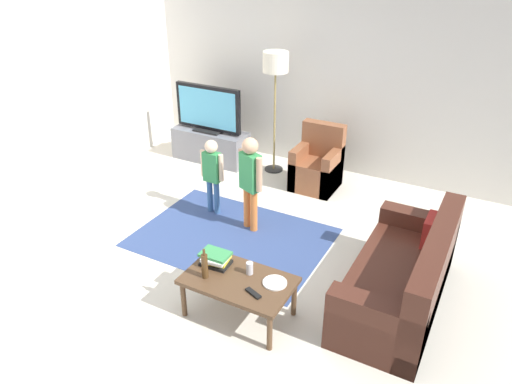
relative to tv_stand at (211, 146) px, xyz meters
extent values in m
plane|color=beige|center=(1.74, -2.30, -0.24)|extent=(7.80, 7.80, 0.00)
cube|color=silver|center=(1.74, 0.70, 1.11)|extent=(6.00, 0.12, 2.70)
cube|color=silver|center=(-1.26, -2.30, 1.11)|extent=(0.12, 6.00, 2.70)
cube|color=#33477A|center=(1.45, -1.77, -0.24)|extent=(2.20, 1.60, 0.01)
cube|color=slate|center=(0.00, 0.00, 0.01)|extent=(1.20, 0.44, 0.50)
cube|color=black|center=(0.00, -0.05, -0.14)|extent=(1.10, 0.32, 0.03)
cube|color=black|center=(0.00, -0.02, 0.27)|extent=(0.44, 0.28, 0.03)
cube|color=black|center=(0.00, -0.02, 0.63)|extent=(1.10, 0.07, 0.68)
cube|color=#59B2D8|center=(0.00, -0.06, 0.63)|extent=(1.00, 0.01, 0.58)
cube|color=#472319|center=(3.43, -2.00, -0.03)|extent=(0.80, 1.80, 0.42)
cube|color=#472319|center=(3.73, -2.00, 0.19)|extent=(0.20, 1.80, 0.86)
cube|color=#472319|center=(3.43, -2.80, 0.06)|extent=(0.80, 0.20, 0.60)
cube|color=#472319|center=(3.43, -1.20, 0.06)|extent=(0.80, 0.20, 0.60)
cube|color=#B22823|center=(3.58, -1.45, 0.32)|extent=(0.10, 0.32, 0.32)
cube|color=brown|center=(1.82, -0.10, -0.03)|extent=(0.60, 0.60, 0.42)
cube|color=brown|center=(1.82, 0.12, 0.21)|extent=(0.60, 0.16, 0.90)
cube|color=brown|center=(1.58, -0.10, 0.06)|extent=(0.12, 0.60, 0.60)
cube|color=brown|center=(2.06, -0.10, 0.06)|extent=(0.12, 0.60, 0.60)
cylinder|color=#262626|center=(1.04, 0.15, -0.23)|extent=(0.28, 0.28, 0.02)
cylinder|color=#99844C|center=(1.04, 0.15, 0.52)|extent=(0.03, 0.03, 1.50)
cylinder|color=silver|center=(1.04, 0.15, 1.40)|extent=(0.36, 0.36, 0.28)
cylinder|color=#33598C|center=(0.88, -1.36, -0.02)|extent=(0.08, 0.08, 0.45)
cylinder|color=#33598C|center=(0.99, -1.36, -0.02)|extent=(0.08, 0.08, 0.45)
cube|color=#338C4C|center=(0.93, -1.36, 0.40)|extent=(0.22, 0.13, 0.39)
sphere|color=beige|center=(0.93, -1.36, 0.67)|extent=(0.16, 0.16, 0.16)
cylinder|color=beige|center=(0.80, -1.36, 0.42)|extent=(0.06, 0.06, 0.35)
cylinder|color=beige|center=(1.07, -1.37, 0.42)|extent=(0.06, 0.06, 0.35)
cylinder|color=orange|center=(1.48, -1.45, 0.02)|extent=(0.09, 0.09, 0.53)
cylinder|color=orange|center=(1.60, -1.50, 0.02)|extent=(0.09, 0.09, 0.53)
cube|color=#338C4C|center=(1.54, -1.48, 0.52)|extent=(0.29, 0.23, 0.46)
sphere|color=tan|center=(1.54, -1.48, 0.84)|extent=(0.19, 0.19, 0.19)
cylinder|color=tan|center=(1.39, -1.42, 0.54)|extent=(0.07, 0.07, 0.41)
cylinder|color=tan|center=(1.69, -1.54, 0.54)|extent=(0.07, 0.07, 0.41)
cube|color=#513823|center=(2.19, -2.88, 0.16)|extent=(1.00, 0.60, 0.04)
cylinder|color=#513823|center=(1.74, -3.13, -0.05)|extent=(0.05, 0.05, 0.38)
cylinder|color=#513823|center=(2.64, -3.13, -0.05)|extent=(0.05, 0.05, 0.38)
cylinder|color=#513823|center=(1.74, -2.63, -0.05)|extent=(0.05, 0.05, 0.38)
cylinder|color=#513823|center=(2.64, -2.63, -0.05)|extent=(0.05, 0.05, 0.38)
cube|color=black|center=(1.89, -2.79, 0.19)|extent=(0.28, 0.21, 0.03)
cube|color=yellow|center=(1.89, -2.76, 0.22)|extent=(0.26, 0.23, 0.03)
cube|color=white|center=(1.90, -2.79, 0.25)|extent=(0.25, 0.23, 0.03)
cube|color=#388C4C|center=(1.88, -2.78, 0.28)|extent=(0.28, 0.20, 0.03)
cylinder|color=#4C3319|center=(1.91, -3.00, 0.30)|extent=(0.06, 0.06, 0.24)
cylinder|color=#4C3319|center=(1.91, -3.00, 0.45)|extent=(0.02, 0.02, 0.06)
cube|color=black|center=(2.41, -3.00, 0.19)|extent=(0.18, 0.11, 0.02)
cylinder|color=silver|center=(2.24, -2.76, 0.24)|extent=(0.07, 0.07, 0.12)
cylinder|color=white|center=(2.51, -2.78, 0.18)|extent=(0.22, 0.22, 0.02)
cube|color=silver|center=(2.53, -2.78, 0.19)|extent=(0.11, 0.11, 0.01)
camera|label=1|loc=(4.02, -5.91, 2.95)|focal=34.18mm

